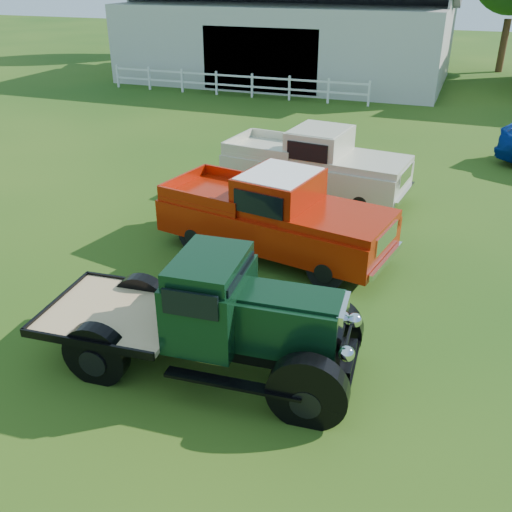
% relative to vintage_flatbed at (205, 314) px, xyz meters
% --- Properties ---
extents(ground, '(120.00, 120.00, 0.00)m').
position_rel_vintage_flatbed_xyz_m(ground, '(-0.14, 1.01, -1.04)').
color(ground, '#143D0D').
extents(shed_left, '(18.80, 10.20, 5.60)m').
position_rel_vintage_flatbed_xyz_m(shed_left, '(-7.14, 27.01, 1.76)').
color(shed_left, '#B4B29E').
rests_on(shed_left, ground).
extents(fence_rail, '(14.20, 0.16, 1.20)m').
position_rel_vintage_flatbed_xyz_m(fence_rail, '(-8.14, 21.01, -0.44)').
color(fence_rail, white).
rests_on(fence_rail, ground).
extents(vintage_flatbed, '(5.42, 2.48, 2.09)m').
position_rel_vintage_flatbed_xyz_m(vintage_flatbed, '(0.00, 0.00, 0.00)').
color(vintage_flatbed, black).
rests_on(vintage_flatbed, ground).
extents(red_pickup, '(5.83, 3.10, 2.02)m').
position_rel_vintage_flatbed_xyz_m(red_pickup, '(-0.32, 4.45, -0.04)').
color(red_pickup, '#9C1A06').
rests_on(red_pickup, ground).
extents(white_pickup, '(5.62, 2.72, 1.99)m').
position_rel_vintage_flatbed_xyz_m(white_pickup, '(-0.42, 8.38, -0.05)').
color(white_pickup, '#BDBA9D').
rests_on(white_pickup, ground).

